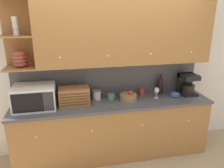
% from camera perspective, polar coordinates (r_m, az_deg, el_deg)
% --- Properties ---
extents(ground_plane, '(24.00, 24.00, 0.00)m').
position_cam_1_polar(ground_plane, '(3.94, -0.65, -15.10)').
color(ground_plane, tan).
extents(wall_back, '(5.31, 0.06, 2.60)m').
position_cam_1_polar(wall_back, '(3.43, -0.82, 3.64)').
color(wall_back, white).
rests_on(wall_back, ground_plane).
extents(counter_unit, '(2.93, 0.62, 0.90)m').
position_cam_1_polar(counter_unit, '(3.45, 0.31, -11.48)').
color(counter_unit, '#A36B38').
rests_on(counter_unit, ground_plane).
extents(backsplash_panel, '(2.91, 0.01, 0.55)m').
position_cam_1_polar(backsplash_panel, '(3.43, -0.70, 1.46)').
color(backsplash_panel, '#4C4C51').
rests_on(backsplash_panel, counter_unit).
extents(upper_cabinets, '(2.91, 0.39, 0.89)m').
position_cam_1_polar(upper_cabinets, '(3.16, 2.93, 13.23)').
color(upper_cabinets, '#A36B38').
rests_on(upper_cabinets, backsplash_panel).
extents(microwave, '(0.56, 0.42, 0.32)m').
position_cam_1_polar(microwave, '(3.17, -19.56, -3.21)').
color(microwave, silver).
rests_on(microwave, counter_unit).
extents(bread_box, '(0.43, 0.27, 0.25)m').
position_cam_1_polar(bread_box, '(3.16, -9.86, -3.12)').
color(bread_box, '#996033').
rests_on(bread_box, counter_unit).
extents(storage_canister, '(0.13, 0.13, 0.14)m').
position_cam_1_polar(storage_canister, '(3.32, -3.98, -2.85)').
color(storage_canister, silver).
rests_on(storage_canister, counter_unit).
extents(mug_blue_second, '(0.11, 0.09, 0.10)m').
position_cam_1_polar(mug_blue_second, '(3.31, -0.26, -3.31)').
color(mug_blue_second, '#4C845B').
rests_on(mug_blue_second, counter_unit).
extents(fruit_basket, '(0.25, 0.25, 0.15)m').
position_cam_1_polar(fruit_basket, '(3.31, 4.29, -3.32)').
color(fruit_basket, '#937047').
rests_on(fruit_basket, counter_unit).
extents(mug, '(0.09, 0.08, 0.10)m').
position_cam_1_polar(mug, '(3.54, 7.88, -1.93)').
color(mug, '#B73D38').
rests_on(mug, counter_unit).
extents(wine_glass, '(0.08, 0.08, 0.17)m').
position_cam_1_polar(wine_glass, '(3.42, 11.57, -1.76)').
color(wine_glass, silver).
rests_on(wine_glass, counter_unit).
extents(wine_bottle, '(0.09, 0.09, 0.32)m').
position_cam_1_polar(wine_bottle, '(3.63, 12.49, -0.14)').
color(wine_bottle, black).
rests_on(wine_bottle, counter_unit).
extents(bowl_stack_on_counter, '(0.16, 0.16, 0.07)m').
position_cam_1_polar(bowl_stack_on_counter, '(3.58, 16.10, -2.59)').
color(bowl_stack_on_counter, '#3D5B93').
rests_on(bowl_stack_on_counter, counter_unit).
extents(coffee_maker, '(0.25, 0.27, 0.33)m').
position_cam_1_polar(coffee_maker, '(3.72, 19.07, 0.04)').
color(coffee_maker, black).
rests_on(coffee_maker, counter_unit).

